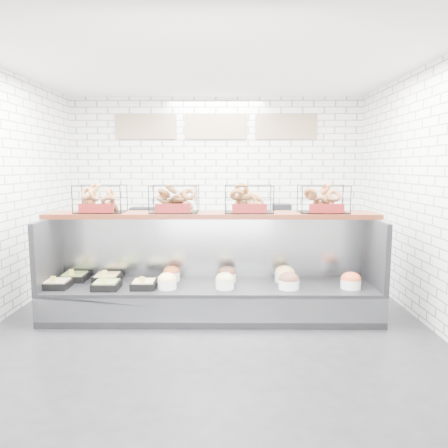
{
  "coord_description": "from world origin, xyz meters",
  "views": [
    {
      "loc": [
        0.19,
        -4.87,
        1.83
      ],
      "look_at": [
        0.15,
        0.45,
        1.12
      ],
      "focal_mm": 35.0,
      "sensor_mm": 36.0,
      "label": 1
    }
  ],
  "objects": [
    {
      "name": "ground",
      "position": [
        0.0,
        0.0,
        0.0
      ],
      "size": [
        5.5,
        5.5,
        0.0
      ],
      "primitive_type": "plane",
      "color": "black",
      "rests_on": "ground"
    },
    {
      "name": "display_case",
      "position": [
        -0.01,
        0.34,
        0.33
      ],
      "size": [
        4.0,
        0.9,
        1.2
      ],
      "color": "black",
      "rests_on": "ground"
    },
    {
      "name": "bagel_shelf",
      "position": [
        -0.0,
        0.52,
        1.38
      ],
      "size": [
        4.1,
        0.5,
        0.4
      ],
      "color": "#4C1D10",
      "rests_on": "display_case"
    },
    {
      "name": "room_shell",
      "position": [
        0.0,
        0.6,
        2.06
      ],
      "size": [
        5.02,
        5.51,
        3.01
      ],
      "color": "white",
      "rests_on": "ground"
    },
    {
      "name": "prep_counter",
      "position": [
        -0.0,
        2.43,
        0.47
      ],
      "size": [
        4.0,
        0.6,
        1.2
      ],
      "color": "#93969B",
      "rests_on": "ground"
    }
  ]
}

